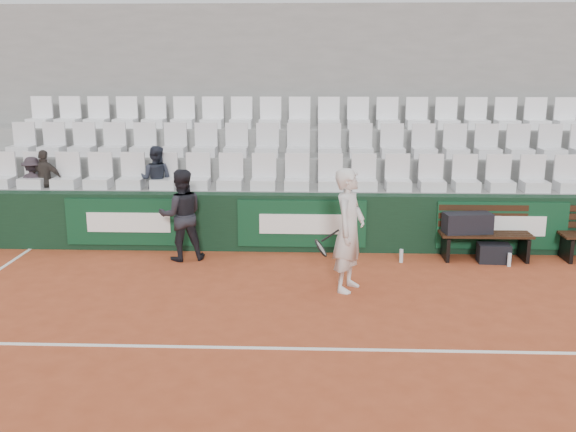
{
  "coord_description": "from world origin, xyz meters",
  "views": [
    {
      "loc": [
        -0.02,
        -6.83,
        3.24
      ],
      "look_at": [
        -0.38,
        2.4,
        1.0
      ],
      "focal_mm": 40.0,
      "sensor_mm": 36.0,
      "label": 1
    }
  ],
  "objects_px": {
    "water_bottle_near": "(401,256)",
    "water_bottle_far": "(509,260)",
    "spectator_a": "(31,160)",
    "bench_left": "(485,246)",
    "spectator_c": "(155,154)",
    "ball_kid": "(181,215)",
    "spectator_b": "(43,156)",
    "sports_bag_ground": "(494,253)",
    "sports_bag_left": "(467,223)",
    "tennis_player": "(349,230)"
  },
  "relations": [
    {
      "from": "spectator_a",
      "to": "bench_left",
      "type": "bearing_deg",
      "value": 167.2
    },
    {
      "from": "sports_bag_ground",
      "to": "sports_bag_left",
      "type": "bearing_deg",
      "value": 155.81
    },
    {
      "from": "water_bottle_far",
      "to": "spectator_c",
      "type": "relative_size",
      "value": 0.18
    },
    {
      "from": "water_bottle_near",
      "to": "tennis_player",
      "type": "distance_m",
      "value": 1.8
    },
    {
      "from": "water_bottle_near",
      "to": "tennis_player",
      "type": "bearing_deg",
      "value": -125.72
    },
    {
      "from": "water_bottle_far",
      "to": "tennis_player",
      "type": "bearing_deg",
      "value": -156.31
    },
    {
      "from": "water_bottle_far",
      "to": "spectator_a",
      "type": "bearing_deg",
      "value": 171.06
    },
    {
      "from": "spectator_b",
      "to": "spectator_c",
      "type": "relative_size",
      "value": 0.93
    },
    {
      "from": "water_bottle_near",
      "to": "ball_kid",
      "type": "relative_size",
      "value": 0.15
    },
    {
      "from": "water_bottle_near",
      "to": "spectator_a",
      "type": "relative_size",
      "value": 0.22
    },
    {
      "from": "water_bottle_near",
      "to": "water_bottle_far",
      "type": "height_order",
      "value": "water_bottle_near"
    },
    {
      "from": "spectator_a",
      "to": "spectator_b",
      "type": "height_order",
      "value": "spectator_b"
    },
    {
      "from": "spectator_c",
      "to": "sports_bag_left",
      "type": "bearing_deg",
      "value": 177.06
    },
    {
      "from": "sports_bag_ground",
      "to": "tennis_player",
      "type": "distance_m",
      "value": 2.93
    },
    {
      "from": "spectator_a",
      "to": "spectator_c",
      "type": "distance_m",
      "value": 2.28
    },
    {
      "from": "sports_bag_left",
      "to": "water_bottle_near",
      "type": "xyz_separation_m",
      "value": [
        -1.11,
        -0.26,
        -0.51
      ]
    },
    {
      "from": "sports_bag_left",
      "to": "spectator_a",
      "type": "relative_size",
      "value": 0.78
    },
    {
      "from": "ball_kid",
      "to": "bench_left",
      "type": "bearing_deg",
      "value": 165.39
    },
    {
      "from": "spectator_b",
      "to": "spectator_c",
      "type": "distance_m",
      "value": 2.04
    },
    {
      "from": "ball_kid",
      "to": "water_bottle_far",
      "type": "bearing_deg",
      "value": 161.09
    },
    {
      "from": "bench_left",
      "to": "tennis_player",
      "type": "relative_size",
      "value": 0.84
    },
    {
      "from": "ball_kid",
      "to": "spectator_b",
      "type": "height_order",
      "value": "spectator_b"
    },
    {
      "from": "spectator_c",
      "to": "ball_kid",
      "type": "bearing_deg",
      "value": 127.29
    },
    {
      "from": "bench_left",
      "to": "spectator_b",
      "type": "height_order",
      "value": "spectator_b"
    },
    {
      "from": "sports_bag_ground",
      "to": "water_bottle_near",
      "type": "distance_m",
      "value": 1.53
    },
    {
      "from": "ball_kid",
      "to": "spectator_a",
      "type": "bearing_deg",
      "value": -37.85
    },
    {
      "from": "bench_left",
      "to": "sports_bag_left",
      "type": "xyz_separation_m",
      "value": [
        -0.31,
        0.02,
        0.39
      ]
    },
    {
      "from": "water_bottle_near",
      "to": "water_bottle_far",
      "type": "relative_size",
      "value": 1.01
    },
    {
      "from": "bench_left",
      "to": "tennis_player",
      "type": "distance_m",
      "value": 2.91
    },
    {
      "from": "ball_kid",
      "to": "spectator_c",
      "type": "height_order",
      "value": "spectator_c"
    },
    {
      "from": "water_bottle_near",
      "to": "water_bottle_far",
      "type": "bearing_deg",
      "value": -4.91
    },
    {
      "from": "tennis_player",
      "to": "spectator_a",
      "type": "bearing_deg",
      "value": 156.27
    },
    {
      "from": "bench_left",
      "to": "spectator_a",
      "type": "distance_m",
      "value": 8.15
    },
    {
      "from": "tennis_player",
      "to": "ball_kid",
      "type": "relative_size",
      "value": 1.17
    },
    {
      "from": "water_bottle_near",
      "to": "spectator_a",
      "type": "height_order",
      "value": "spectator_a"
    },
    {
      "from": "sports_bag_ground",
      "to": "water_bottle_near",
      "type": "xyz_separation_m",
      "value": [
        -1.52,
        -0.07,
        -0.04
      ]
    },
    {
      "from": "spectator_c",
      "to": "sports_bag_ground",
      "type": "bearing_deg",
      "value": 175.94
    },
    {
      "from": "water_bottle_near",
      "to": "tennis_player",
      "type": "xyz_separation_m",
      "value": [
        -0.95,
        -1.32,
        0.78
      ]
    },
    {
      "from": "sports_bag_ground",
      "to": "ball_kid",
      "type": "relative_size",
      "value": 0.34
    },
    {
      "from": "bench_left",
      "to": "spectator_b",
      "type": "relative_size",
      "value": 1.33
    },
    {
      "from": "sports_bag_left",
      "to": "spectator_a",
      "type": "height_order",
      "value": "spectator_a"
    },
    {
      "from": "tennis_player",
      "to": "ball_kid",
      "type": "xyz_separation_m",
      "value": [
        -2.69,
        1.35,
        -0.13
      ]
    },
    {
      "from": "spectator_a",
      "to": "sports_bag_ground",
      "type": "bearing_deg",
      "value": 166.1
    },
    {
      "from": "spectator_a",
      "to": "spectator_c",
      "type": "bearing_deg",
      "value": 173.73
    },
    {
      "from": "bench_left",
      "to": "spectator_b",
      "type": "xyz_separation_m",
      "value": [
        -7.76,
        0.92,
        1.34
      ]
    },
    {
      "from": "bench_left",
      "to": "water_bottle_far",
      "type": "distance_m",
      "value": 0.51
    },
    {
      "from": "water_bottle_near",
      "to": "spectator_c",
      "type": "bearing_deg",
      "value": 164.95
    },
    {
      "from": "sports_bag_left",
      "to": "water_bottle_near",
      "type": "relative_size",
      "value": 3.49
    },
    {
      "from": "ball_kid",
      "to": "spectator_b",
      "type": "relative_size",
      "value": 1.36
    },
    {
      "from": "water_bottle_near",
      "to": "spectator_b",
      "type": "distance_m",
      "value": 6.61
    }
  ]
}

